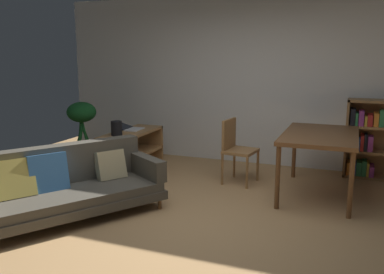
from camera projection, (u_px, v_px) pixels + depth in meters
The scene contains 9 objects.
ground_plane at pixel (196, 222), 4.45m from camera, with size 8.16×8.16×0.00m, color tan.
back_wall_panel at pixel (256, 81), 6.65m from camera, with size 6.80×0.10×2.70m, color silver.
fabric_couch at pixel (67, 185), 4.58m from camera, with size 1.75×2.11×0.76m.
media_console at pixel (132, 152), 6.27m from camera, with size 0.46×1.26×0.63m.
open_laptop at pixel (130, 128), 6.36m from camera, with size 0.40×0.33×0.07m.
desk_speaker at pixel (117, 128), 5.87m from camera, with size 0.16×0.16×0.21m.
potted_floor_plant at pixel (82, 121), 6.72m from camera, with size 0.47×0.47×1.01m.
dining_table at pixel (320, 139), 5.17m from camera, with size 0.89×1.45×0.80m.
dining_chair_far at pixel (236, 147), 5.75m from camera, with size 0.45×0.50×0.89m.
Camera 1 is at (1.49, -3.91, 1.78)m, focal length 38.80 mm.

